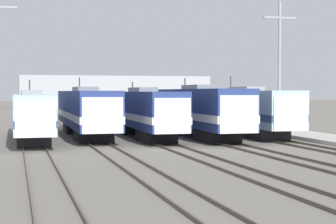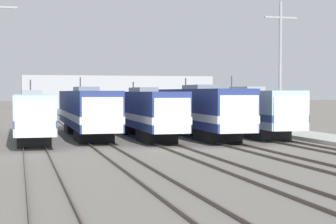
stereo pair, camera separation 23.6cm
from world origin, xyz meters
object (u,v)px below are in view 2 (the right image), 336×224
object	(u,v)px
locomotive_center	(144,112)
catenary_tower_right	(280,64)
locomotive_center_left	(87,111)
locomotive_far_left	(32,115)
locomotive_far_right	(249,111)
locomotive_center_right	(201,111)

from	to	relation	value
locomotive_center	catenary_tower_right	xyz separation A→B (m)	(11.74, -1.18, 4.02)
locomotive_center_left	locomotive_far_left	bearing A→B (deg)	-151.61
locomotive_far_left	catenary_tower_right	xyz separation A→B (m)	(20.83, -0.71, 4.13)
locomotive_center	locomotive_far_right	world-z (taller)	locomotive_far_right
locomotive_center_left	locomotive_center	bearing A→B (deg)	-23.65
locomotive_far_left	locomotive_center_right	xyz separation A→B (m)	(13.63, -0.82, 0.21)
locomotive_center_left	catenary_tower_right	bearing A→B (deg)	-11.01
locomotive_center_left	locomotive_center_right	bearing A→B (deg)	-19.82
locomotive_center_left	catenary_tower_right	world-z (taller)	catenary_tower_right
locomotive_far_left	locomotive_center_left	size ratio (longest dim) A/B	0.97
locomotive_far_right	catenary_tower_right	xyz separation A→B (m)	(2.65, -0.50, 3.98)
catenary_tower_right	locomotive_far_right	bearing A→B (deg)	169.38
locomotive_far_left	locomotive_center_right	bearing A→B (deg)	-3.44
locomotive_center_right	locomotive_far_right	bearing A→B (deg)	7.56
locomotive_far_left	catenary_tower_right	bearing A→B (deg)	-1.96
locomotive_far_right	locomotive_center_right	bearing A→B (deg)	-172.44
locomotive_center_left	locomotive_center_right	size ratio (longest dim) A/B	1.11
locomotive_center_left	locomotive_center_right	distance (m)	9.66
locomotive_center	catenary_tower_right	distance (m)	12.47
locomotive_center	locomotive_center_right	xyz separation A→B (m)	(4.54, -1.29, 0.10)
locomotive_center_left	locomotive_far_right	distance (m)	13.89
locomotive_center	catenary_tower_right	bearing A→B (deg)	-5.74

